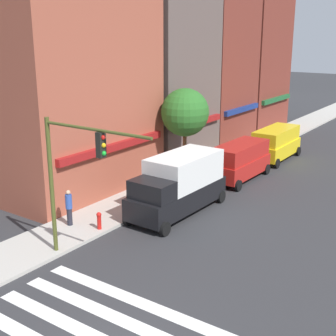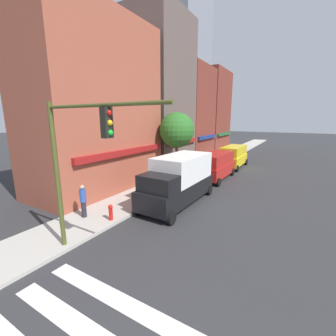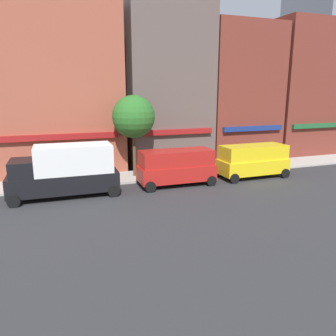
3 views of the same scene
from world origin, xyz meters
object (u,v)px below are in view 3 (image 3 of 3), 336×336
van_red (176,166)px  street_tree (134,117)px  box_truck_black (65,170)px  van_yellow (253,160)px

van_red → street_tree: size_ratio=0.89×
van_red → street_tree: 4.65m
box_truck_black → van_red: size_ratio=1.24×
box_truck_black → van_yellow: 12.89m
van_red → box_truck_black: bearing=-178.9°
box_truck_black → street_tree: bearing=31.0°
van_red → street_tree: bearing=128.0°
box_truck_black → van_yellow: bearing=1.1°
box_truck_black → van_red: 6.99m
van_red → van_yellow: same height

